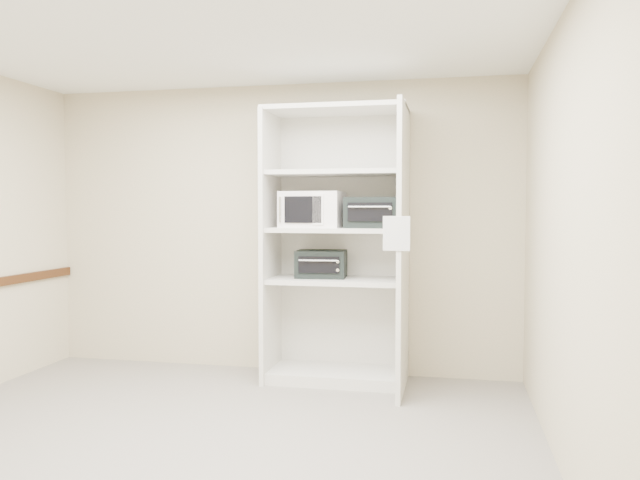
% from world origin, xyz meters
% --- Properties ---
extents(floor, '(4.50, 4.00, 0.01)m').
position_xyz_m(floor, '(0.00, 0.00, 0.00)').
color(floor, slate).
rests_on(floor, ground).
extents(ceiling, '(4.50, 4.00, 0.01)m').
position_xyz_m(ceiling, '(0.00, 0.00, 2.70)').
color(ceiling, white).
extents(wall_back, '(4.50, 0.02, 2.70)m').
position_xyz_m(wall_back, '(0.00, 2.00, 1.35)').
color(wall_back, '#C8B394').
rests_on(wall_back, ground).
extents(wall_right, '(0.02, 4.00, 2.70)m').
position_xyz_m(wall_right, '(2.25, 0.00, 1.35)').
color(wall_right, '#C8B394').
rests_on(wall_right, ground).
extents(shelving_unit, '(1.24, 0.92, 2.42)m').
position_xyz_m(shelving_unit, '(0.67, 1.70, 1.13)').
color(shelving_unit, beige).
rests_on(shelving_unit, floor).
extents(microwave, '(0.54, 0.42, 0.32)m').
position_xyz_m(microwave, '(0.41, 1.68, 1.53)').
color(microwave, white).
rests_on(microwave, shelving_unit).
extents(toaster_oven_upper, '(0.47, 0.36, 0.26)m').
position_xyz_m(toaster_oven_upper, '(0.95, 1.65, 1.50)').
color(toaster_oven_upper, black).
rests_on(toaster_oven_upper, shelving_unit).
extents(toaster_oven_lower, '(0.46, 0.36, 0.24)m').
position_xyz_m(toaster_oven_lower, '(0.48, 1.74, 1.04)').
color(toaster_oven_lower, black).
rests_on(toaster_oven_lower, shelving_unit).
extents(paper_sign, '(0.20, 0.02, 0.26)m').
position_xyz_m(paper_sign, '(1.20, 1.07, 1.35)').
color(paper_sign, white).
rests_on(paper_sign, shelving_unit).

